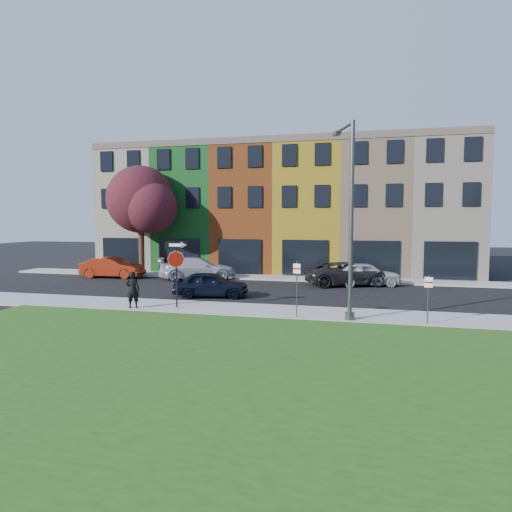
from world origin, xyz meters
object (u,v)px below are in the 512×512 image
(stop_sign, at_px, (176,261))
(sedan_near, at_px, (211,284))
(man, at_px, (133,290))
(street_lamp, at_px, (350,221))

(stop_sign, distance_m, sedan_near, 4.19)
(stop_sign, bearing_deg, man, -171.80)
(man, height_order, sedan_near, man)
(man, bearing_deg, sedan_near, -131.77)
(stop_sign, xyz_separation_m, street_lamp, (8.04, -0.52, 1.89))
(stop_sign, distance_m, man, 2.46)
(stop_sign, relative_size, man, 1.81)
(stop_sign, distance_m, street_lamp, 8.27)
(stop_sign, height_order, sedan_near, stop_sign)
(stop_sign, height_order, man, stop_sign)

